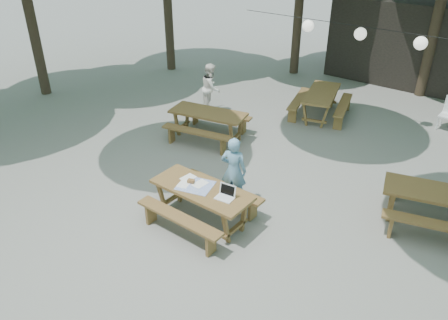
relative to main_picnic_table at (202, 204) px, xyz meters
name	(u,v)px	position (x,y,z in m)	size (l,w,h in m)	color
ground	(235,211)	(0.33, 0.64, -0.39)	(80.00, 80.00, 0.00)	slate
pavilion	(426,41)	(0.83, 11.14, 1.01)	(6.00, 3.00, 2.80)	black
main_picnic_table	(202,204)	(0.00, 0.00, 0.00)	(2.00, 1.58, 0.75)	brown
picnic_table_nw	(208,124)	(-2.22, 2.89, 0.00)	(2.19, 1.95, 0.75)	brown
picnic_table_ne	(436,208)	(3.62, 2.63, 0.00)	(2.25, 2.03, 0.75)	brown
picnic_table_far_w	(321,104)	(-0.51, 6.02, 0.00)	(2.04, 2.26, 0.75)	brown
woman	(234,171)	(0.09, 0.91, 0.35)	(0.54, 0.35, 1.47)	#689ABE
second_person	(211,88)	(-3.32, 4.36, 0.35)	(0.71, 0.56, 1.47)	white
plastic_chair	(447,120)	(2.70, 7.37, -0.13)	(0.47, 0.47, 0.90)	white
laptop	(226,194)	(0.55, 0.05, 0.42)	(0.36, 0.30, 0.24)	white
tabletop_clutter	(194,184)	(-0.19, 0.01, 0.37)	(0.79, 0.71, 0.08)	blue
paper_lanterns	(361,34)	(0.15, 6.64, 2.02)	(9.00, 0.34, 0.38)	black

